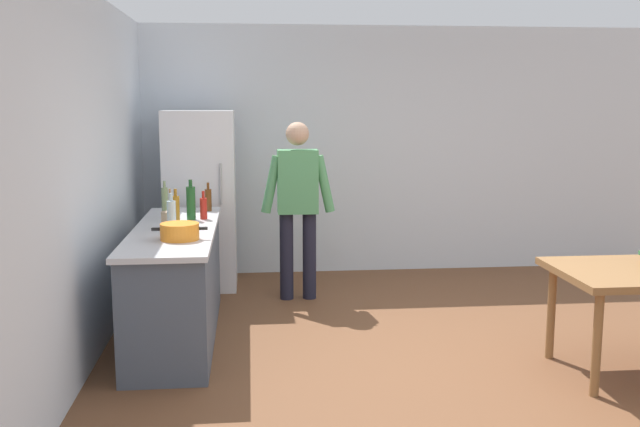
% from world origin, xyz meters
% --- Properties ---
extents(ground_plane, '(14.00, 14.00, 0.00)m').
position_xyz_m(ground_plane, '(0.00, 0.00, 0.00)').
color(ground_plane, brown).
extents(wall_back, '(6.40, 0.12, 2.70)m').
position_xyz_m(wall_back, '(0.00, 3.00, 1.35)').
color(wall_back, silver).
rests_on(wall_back, ground_plane).
extents(wall_left, '(0.12, 5.60, 2.70)m').
position_xyz_m(wall_left, '(-2.60, 0.20, 1.35)').
color(wall_left, silver).
rests_on(wall_left, ground_plane).
extents(kitchen_counter, '(0.64, 2.20, 0.90)m').
position_xyz_m(kitchen_counter, '(-2.00, 0.80, 0.45)').
color(kitchen_counter, '#4C5666').
rests_on(kitchen_counter, ground_plane).
extents(refrigerator, '(0.70, 0.67, 1.80)m').
position_xyz_m(refrigerator, '(-1.90, 2.40, 0.90)').
color(refrigerator, white).
rests_on(refrigerator, ground_plane).
extents(person, '(0.70, 0.22, 1.70)m').
position_xyz_m(person, '(-0.95, 1.85, 0.98)').
color(person, '#1E1E2D').
rests_on(person, ground_plane).
extents(cooking_pot, '(0.40, 0.28, 0.12)m').
position_xyz_m(cooking_pot, '(-1.91, 0.31, 0.96)').
color(cooking_pot, orange).
rests_on(cooking_pot, kitchen_counter).
extents(utensil_jar, '(0.11, 0.11, 0.32)m').
position_xyz_m(utensil_jar, '(-2.04, 0.74, 0.98)').
color(utensil_jar, tan).
rests_on(utensil_jar, kitchen_counter).
extents(bottle_water_clear, '(0.07, 0.07, 0.30)m').
position_xyz_m(bottle_water_clear, '(-2.00, 0.62, 1.03)').
color(bottle_water_clear, silver).
rests_on(bottle_water_clear, kitchen_counter).
extents(bottle_oil_amber, '(0.06, 0.06, 0.28)m').
position_xyz_m(bottle_oil_amber, '(-2.01, 1.06, 1.02)').
color(bottle_oil_amber, '#996619').
rests_on(bottle_oil_amber, kitchen_counter).
extents(bottle_beer_brown, '(0.06, 0.06, 0.26)m').
position_xyz_m(bottle_beer_brown, '(-1.78, 1.67, 1.01)').
color(bottle_beer_brown, '#5B3314').
rests_on(bottle_beer_brown, kitchen_counter).
extents(bottle_vinegar_tall, '(0.06, 0.06, 0.32)m').
position_xyz_m(bottle_vinegar_tall, '(-2.13, 1.30, 1.04)').
color(bottle_vinegar_tall, gray).
rests_on(bottle_vinegar_tall, kitchen_counter).
extents(bottle_wine_green, '(0.08, 0.08, 0.34)m').
position_xyz_m(bottle_wine_green, '(-1.90, 1.19, 1.05)').
color(bottle_wine_green, '#1E5123').
rests_on(bottle_wine_green, kitchen_counter).
extents(bottle_sauce_red, '(0.06, 0.06, 0.24)m').
position_xyz_m(bottle_sauce_red, '(-1.79, 1.21, 1.00)').
color(bottle_sauce_red, '#B22319').
rests_on(bottle_sauce_red, kitchen_counter).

